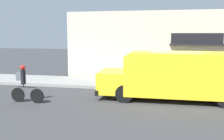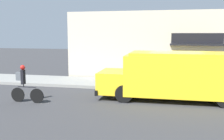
{
  "view_description": "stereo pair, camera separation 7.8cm",
  "coord_description": "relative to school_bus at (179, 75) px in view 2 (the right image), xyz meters",
  "views": [
    {
      "loc": [
        -0.4,
        -13.49,
        2.99
      ],
      "look_at": [
        -3.24,
        -0.2,
        1.1
      ],
      "focal_mm": 42.0,
      "sensor_mm": 36.0,
      "label": 1
    },
    {
      "loc": [
        -0.32,
        -13.47,
        2.99
      ],
      "look_at": [
        -3.24,
        -0.2,
        1.1
      ],
      "focal_mm": 42.0,
      "sensor_mm": 36.0,
      "label": 2
    }
  ],
  "objects": [
    {
      "name": "ground_plane",
      "position": [
        -0.15,
        1.45,
        -1.14
      ],
      "size": [
        70.0,
        70.0,
        0.0
      ],
      "primitive_type": "plane",
      "color": "#38383A"
    },
    {
      "name": "sidewalk",
      "position": [
        -0.15,
        2.84,
        -1.06
      ],
      "size": [
        28.0,
        2.79,
        0.16
      ],
      "color": "gray",
      "rests_on": "ground_plane"
    },
    {
      "name": "storefront",
      "position": [
        -0.11,
        4.47,
        1.06
      ],
      "size": [
        13.86,
        0.75,
        4.4
      ],
      "color": "beige",
      "rests_on": "ground_plane"
    },
    {
      "name": "school_bus",
      "position": [
        0.0,
        0.0,
        0.0
      ],
      "size": [
        6.78,
        2.7,
        2.16
      ],
      "rotation": [
        0.0,
        0.0,
        0.01
      ],
      "color": "yellow",
      "rests_on": "ground_plane"
    },
    {
      "name": "cyclist",
      "position": [
        -6.61,
        -1.9,
        -0.33
      ],
      "size": [
        1.56,
        0.21,
        1.65
      ],
      "rotation": [
        0.0,
        0.0,
        -0.02
      ],
      "color": "black",
      "rests_on": "ground_plane"
    },
    {
      "name": "trash_bin",
      "position": [
        -0.24,
        3.27,
        -0.57
      ],
      "size": [
        0.63,
        0.63,
        0.83
      ],
      "color": "#2D5138",
      "rests_on": "sidewalk"
    }
  ]
}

